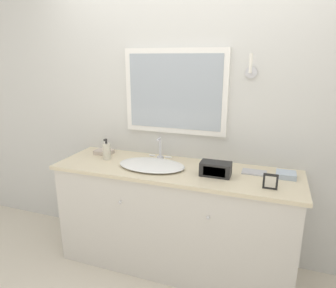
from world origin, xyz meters
TOP-DOWN VIEW (x-y plane):
  - wall_back at (-0.00, 0.66)m, footprint 8.00×0.18m
  - vanity_counter at (0.00, 0.33)m, footprint 1.99×0.60m
  - sink_basin at (-0.19, 0.31)m, footprint 0.56×0.41m
  - soap_bottle at (-0.63, 0.35)m, footprint 0.07×0.07m
  - appliance_box at (0.34, 0.29)m, footprint 0.23×0.13m
  - picture_frame at (0.74, 0.18)m, footprint 0.10×0.01m
  - hand_towel_near_sink at (0.84, 0.44)m, footprint 0.14×0.13m
  - hand_towel_far_corner at (-0.74, 0.48)m, footprint 0.16×0.12m
  - metal_tray at (0.61, 0.45)m, footprint 0.19×0.12m

SIDE VIEW (x-z plane):
  - vanity_counter at x=0.00m, z-range 0.00..0.90m
  - metal_tray at x=0.61m, z-range 0.90..0.91m
  - hand_towel_far_corner at x=-0.74m, z-range 0.90..0.93m
  - sink_basin at x=-0.19m, z-range 0.81..1.02m
  - hand_towel_near_sink at x=0.84m, z-range 0.90..0.94m
  - appliance_box at x=0.34m, z-range 0.90..1.00m
  - picture_frame at x=0.74m, z-range 0.90..1.01m
  - soap_bottle at x=-0.63m, z-range 0.88..1.06m
  - wall_back at x=0.00m, z-range 0.00..2.55m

